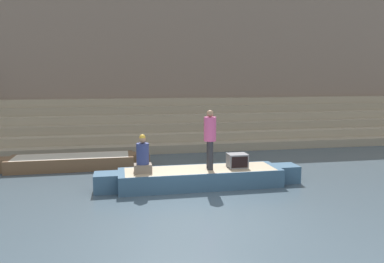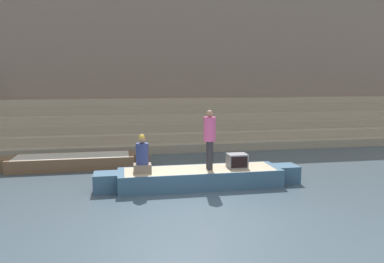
# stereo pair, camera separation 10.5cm
# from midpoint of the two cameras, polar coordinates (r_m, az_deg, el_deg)

# --- Properties ---
(ground_plane) EXTENTS (120.00, 120.00, 0.00)m
(ground_plane) POSITION_cam_midpoint_polar(r_m,az_deg,el_deg) (8.46, 2.15, -12.82)
(ground_plane) COLOR #3D4C56
(ghat_steps) EXTENTS (36.00, 4.00, 2.06)m
(ghat_steps) POSITION_cam_midpoint_polar(r_m,az_deg,el_deg) (17.58, -5.06, 0.57)
(ghat_steps) COLOR gray
(ghat_steps) RESTS_ON ground
(back_wall) EXTENTS (34.20, 1.28, 8.46)m
(back_wall) POSITION_cam_midpoint_polar(r_m,az_deg,el_deg) (19.50, -5.83, 11.47)
(back_wall) COLOR #7F6B5B
(back_wall) RESTS_ON ground
(rowboat_main) EXTENTS (5.83, 1.34, 0.50)m
(rowboat_main) POSITION_cam_midpoint_polar(r_m,az_deg,el_deg) (10.64, 0.96, -6.95)
(rowboat_main) COLOR #33516B
(rowboat_main) RESTS_ON ground
(person_standing) EXTENTS (0.34, 0.34, 1.66)m
(person_standing) POSITION_cam_midpoint_polar(r_m,az_deg,el_deg) (10.39, 2.47, -0.60)
(person_standing) COLOR #28282D
(person_standing) RESTS_ON rowboat_main
(person_rowing) EXTENTS (0.47, 0.37, 1.05)m
(person_rowing) POSITION_cam_midpoint_polar(r_m,az_deg,el_deg) (10.18, -7.81, -3.94)
(person_rowing) COLOR #756656
(person_rowing) RESTS_ON rowboat_main
(tv_set) EXTENTS (0.55, 0.45, 0.39)m
(tv_set) POSITION_cam_midpoint_polar(r_m,az_deg,el_deg) (10.80, 6.64, -4.42)
(tv_set) COLOR slate
(tv_set) RESTS_ON rowboat_main
(moored_boat_shore) EXTENTS (5.22, 1.23, 0.43)m
(moored_boat_shore) POSITION_cam_midpoint_polar(r_m,az_deg,el_deg) (13.36, -18.01, -4.39)
(moored_boat_shore) COLOR brown
(moored_boat_shore) RESTS_ON ground
(mooring_post) EXTENTS (0.18, 0.18, 1.14)m
(mooring_post) POSITION_cam_midpoint_polar(r_m,az_deg,el_deg) (13.81, 2.59, -2.18)
(mooring_post) COLOR brown
(mooring_post) RESTS_ON ground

